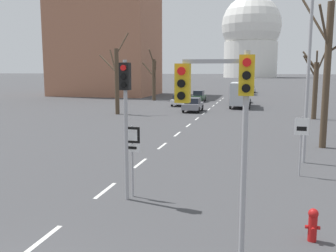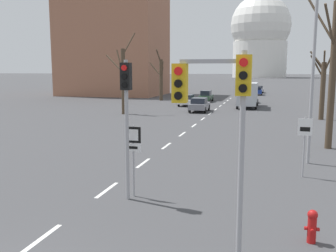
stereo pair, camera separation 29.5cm
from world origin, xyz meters
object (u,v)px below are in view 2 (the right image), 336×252
(traffic_signal_near_right, at_px, (221,104))
(delivery_truck, at_px, (248,94))
(traffic_signal_centre_tall, at_px, (126,104))
(fire_hydrant, at_px, (312,225))
(sedan_near_left, at_px, (206,96))
(speed_limit_sign, at_px, (305,137))
(sedan_near_right, at_px, (199,105))
(street_lamp_right, at_px, (308,49))
(sedan_distant_centre, at_px, (259,89))
(route_sign_post, at_px, (133,148))
(sedan_mid_centre, at_px, (187,100))
(sedan_far_right, at_px, (249,97))
(sedan_far_left, at_px, (258,91))

(traffic_signal_near_right, relative_size, delivery_truck, 0.72)
(traffic_signal_centre_tall, bearing_deg, fire_hydrant, -17.81)
(fire_hydrant, relative_size, sedan_near_left, 0.22)
(speed_limit_sign, bearing_deg, sedan_near_right, 110.39)
(street_lamp_right, height_order, sedan_distant_centre, street_lamp_right)
(speed_limit_sign, relative_size, fire_hydrant, 2.84)
(route_sign_post, bearing_deg, sedan_distant_centre, 87.53)
(traffic_signal_centre_tall, relative_size, sedan_near_left, 1.20)
(street_lamp_right, xyz_separation_m, sedan_distant_centre, (-3.71, 59.69, -4.99))
(sedan_distant_centre, bearing_deg, sedan_near_left, -106.16)
(sedan_near_left, xyz_separation_m, sedan_mid_centre, (-1.42, -6.75, -0.06))
(sedan_near_left, height_order, sedan_mid_centre, sedan_near_left)
(sedan_distant_centre, bearing_deg, traffic_signal_near_right, -89.35)
(sedan_mid_centre, xyz_separation_m, sedan_far_right, (7.70, 6.65, 0.03))
(speed_limit_sign, height_order, fire_hydrant, speed_limit_sign)
(sedan_far_right, distance_m, sedan_distant_centre, 24.44)
(route_sign_post, distance_m, sedan_far_right, 42.35)
(fire_hydrant, height_order, sedan_near_left, sedan_near_left)
(traffic_signal_near_right, height_order, sedan_near_left, traffic_signal_near_right)
(fire_hydrant, bearing_deg, sedan_near_right, 105.76)
(traffic_signal_near_right, xyz_separation_m, sedan_near_left, (-7.85, 46.17, -3.11))
(sedan_near_right, relative_size, delivery_truck, 0.59)
(route_sign_post, xyz_separation_m, fire_hydrant, (6.09, -2.34, -1.35))
(traffic_signal_centre_tall, relative_size, delivery_truck, 0.71)
(street_lamp_right, distance_m, sedan_far_left, 53.01)
(traffic_signal_centre_tall, xyz_separation_m, sedan_near_left, (-4.07, 42.73, -2.73))
(sedan_far_left, distance_m, delivery_truck, 24.38)
(traffic_signal_centre_tall, bearing_deg, sedan_far_left, 87.25)
(sedan_near_left, bearing_deg, traffic_signal_near_right, -80.35)
(route_sign_post, distance_m, delivery_truck, 35.37)
(sedan_distant_centre, bearing_deg, fire_hydrant, -87.34)
(traffic_signal_near_right, height_order, sedan_far_right, traffic_signal_near_right)
(sedan_far_right, bearing_deg, sedan_mid_centre, -139.20)
(speed_limit_sign, bearing_deg, sedan_distant_centre, 93.23)
(sedan_far_right, relative_size, sedan_distant_centre, 0.89)
(traffic_signal_near_right, distance_m, sedan_distant_centre, 70.58)
(speed_limit_sign, relative_size, sedan_mid_centre, 0.60)
(speed_limit_sign, relative_size, sedan_near_right, 0.63)
(sedan_mid_centre, height_order, delivery_truck, delivery_truck)
(route_sign_post, bearing_deg, sedan_far_left, 87.34)
(sedan_near_left, height_order, sedan_near_right, sedan_near_left)
(traffic_signal_centre_tall, bearing_deg, traffic_signal_near_right, -42.31)
(sedan_near_left, bearing_deg, sedan_far_left, 68.10)
(sedan_distant_centre, bearing_deg, traffic_signal_centre_tall, -92.55)
(sedan_near_left, bearing_deg, speed_limit_sign, -74.46)
(traffic_signal_near_right, xyz_separation_m, sedan_far_left, (-0.90, 63.45, -3.16))
(sedan_distant_centre, bearing_deg, speed_limit_sign, -86.77)
(sedan_far_left, bearing_deg, sedan_far_right, -92.18)
(traffic_signal_near_right, xyz_separation_m, sedan_distant_centre, (-0.80, 70.50, -3.19))
(route_sign_post, height_order, fire_hydrant, route_sign_post)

